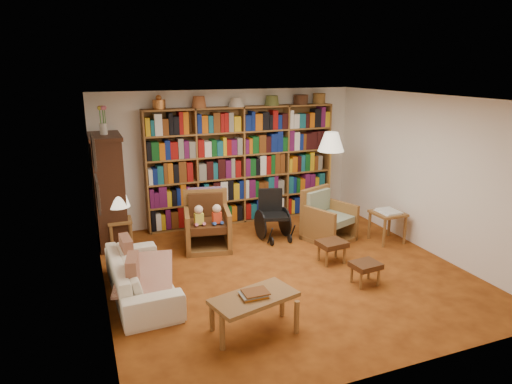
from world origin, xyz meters
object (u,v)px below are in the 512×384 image
floor_lamp (331,146)px  footstool_b (366,267)px  wheelchair (273,216)px  coffee_table (254,301)px  side_table_papers (388,217)px  side_table_lamp (120,228)px  footstool_a (332,245)px  armchair_leather (206,224)px  sofa (141,276)px  armchair_sage (326,220)px

floor_lamp → footstool_b: size_ratio=4.39×
wheelchair → coffee_table: bearing=-117.5°
side_table_papers → coffee_table: side_table_papers is taller
side_table_lamp → side_table_papers: side_table_papers is taller
footstool_b → side_table_lamp: bearing=140.4°
coffee_table → footstool_a: bearing=36.7°
footstool_a → footstool_b: 0.80m
wheelchair → coffee_table: wheelchair is taller
footstool_b → coffee_table: size_ratio=0.38×
side_table_papers → armchair_leather: bearing=162.3°
side_table_lamp → floor_lamp: bearing=-3.9°
side_table_papers → coffee_table: (-3.11, -1.75, -0.05)m
footstool_a → armchair_leather: bearing=139.9°
floor_lamp → sofa: bearing=-158.5°
footstool_a → coffee_table: size_ratio=0.42×
wheelchair → floor_lamp: floor_lamp is taller
sofa → footstool_b: bearing=-107.9°
sofa → side_table_lamp: bearing=1.1°
floor_lamp → footstool_b: (-0.71, -2.24, -1.27)m
armchair_sage → footstool_b: (-0.37, -1.73, -0.08)m
floor_lamp → footstool_b: 2.67m
sofa → side_table_lamp: (-0.10, 1.68, 0.11)m
armchair_sage → coffee_table: bearing=-134.5°
floor_lamp → side_table_lamp: bearing=176.1°
sofa → armchair_leather: (1.24, 1.34, 0.11)m
side_table_lamp → floor_lamp: 3.90m
armchair_sage → wheelchair: bearing=156.7°
wheelchair → side_table_papers: size_ratio=1.55×
armchair_sage → footstool_a: armchair_sage is taller
sofa → side_table_papers: bearing=-86.8°
armchair_leather → floor_lamp: (2.38, 0.09, 1.15)m
floor_lamp → footstool_a: 2.06m
wheelchair → side_table_lamp: bearing=171.0°
armchair_leather → coffee_table: armchair_leather is taller
wheelchair → floor_lamp: 1.65m
armchair_leather → wheelchair: size_ratio=1.09×
sofa → coffee_table: 1.72m
side_table_lamp → side_table_papers: (4.28, -1.28, 0.06)m
wheelchair → footstool_a: 1.37m
wheelchair → footstool_b: (0.48, -2.09, -0.13)m
wheelchair → armchair_leather: bearing=177.2°
armchair_sage → side_table_papers: (0.89, -0.51, 0.10)m
side_table_papers → coffee_table: 3.57m
footstool_b → side_table_papers: bearing=43.9°
armchair_leather → wheelchair: armchair_leather is taller
coffee_table → footstool_b: bearing=16.1°
footstool_a → wheelchair: bearing=108.0°
sofa → armchair_leather: armchair_leather is taller
sofa → wheelchair: (2.43, 1.28, 0.12)m
sofa → floor_lamp: size_ratio=1.03×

